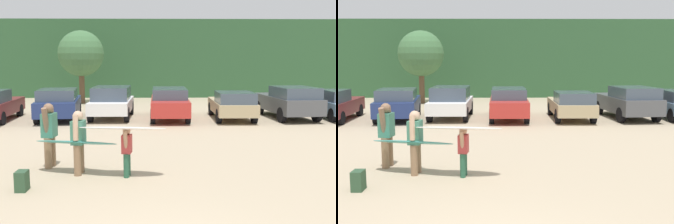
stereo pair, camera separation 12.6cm
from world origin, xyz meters
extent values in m
cube|color=#2D5633|center=(0.00, 31.26, 2.92)|extent=(108.00, 12.00, 5.84)
cylinder|color=brown|center=(-5.05, 21.43, 1.00)|extent=(0.35, 0.35, 1.99)
sphere|color=#427042|center=(-5.05, 21.43, 3.25)|extent=(2.96, 2.96, 2.96)
cylinder|color=black|center=(-7.10, 15.51, 0.31)|extent=(0.26, 0.62, 0.61)
cylinder|color=black|center=(-6.93, 12.67, 0.31)|extent=(0.26, 0.62, 0.61)
cube|color=navy|center=(-4.81, 14.33, 0.65)|extent=(2.35, 4.32, 0.68)
cube|color=#3F4C5B|center=(-4.76, 13.92, 1.24)|extent=(1.97, 2.47, 0.50)
cylinder|color=black|center=(-5.81, 15.57, 0.31)|extent=(0.30, 0.65, 0.63)
cylinder|color=black|center=(-4.17, 15.78, 0.31)|extent=(0.30, 0.65, 0.63)
cylinder|color=black|center=(-5.46, 12.87, 0.31)|extent=(0.30, 0.65, 0.63)
cylinder|color=black|center=(-3.82, 13.08, 0.31)|extent=(0.30, 0.65, 0.63)
cube|color=white|center=(-2.31, 14.72, 0.64)|extent=(1.88, 4.01, 0.57)
cube|color=#3F4C5B|center=(-2.32, 14.62, 1.24)|extent=(1.72, 2.39, 0.63)
cylinder|color=black|center=(-3.14, 16.04, 0.36)|extent=(0.23, 0.71, 0.71)
cylinder|color=black|center=(-1.47, 16.03, 0.36)|extent=(0.23, 0.71, 0.71)
cylinder|color=black|center=(-3.16, 13.41, 0.36)|extent=(0.23, 0.71, 0.71)
cylinder|color=black|center=(-1.49, 13.40, 0.36)|extent=(0.23, 0.71, 0.71)
cube|color=#B72D28|center=(0.51, 14.43, 0.68)|extent=(1.77, 4.59, 0.68)
cube|color=#3F4C5B|center=(0.51, 14.47, 1.25)|extent=(1.62, 2.70, 0.48)
cylinder|color=black|center=(-0.29, 15.94, 0.34)|extent=(0.22, 0.67, 0.67)
cylinder|color=black|center=(1.29, 15.95, 0.34)|extent=(0.22, 0.67, 0.67)
cylinder|color=black|center=(-0.28, 12.92, 0.34)|extent=(0.22, 0.67, 0.67)
cylinder|color=black|center=(1.30, 12.92, 0.34)|extent=(0.22, 0.67, 0.67)
cube|color=tan|center=(3.51, 14.35, 0.61)|extent=(1.79, 4.19, 0.56)
cube|color=#3F4C5B|center=(3.51, 13.45, 1.14)|extent=(1.64, 2.03, 0.49)
cylinder|color=black|center=(2.71, 15.73, 0.33)|extent=(0.22, 0.67, 0.67)
cylinder|color=black|center=(4.31, 15.73, 0.33)|extent=(0.22, 0.67, 0.67)
cylinder|color=black|center=(2.71, 12.97, 0.33)|extent=(0.22, 0.67, 0.67)
cylinder|color=black|center=(4.31, 12.97, 0.33)|extent=(0.22, 0.67, 0.67)
cube|color=#4C4F54|center=(6.31, 14.66, 0.72)|extent=(2.30, 4.60, 0.73)
cube|color=#3F4C5B|center=(6.40, 13.79, 1.34)|extent=(1.93, 2.41, 0.51)
cylinder|color=black|center=(5.33, 16.04, 0.35)|extent=(0.29, 0.73, 0.71)
cylinder|color=black|center=(7.01, 16.21, 0.35)|extent=(0.29, 0.73, 0.71)
cylinder|color=black|center=(5.62, 13.12, 0.35)|extent=(0.29, 0.73, 0.71)
cylinder|color=black|center=(7.29, 13.29, 0.35)|extent=(0.29, 0.73, 0.71)
cylinder|color=black|center=(8.03, 16.07, 0.33)|extent=(0.23, 0.65, 0.65)
cylinder|color=black|center=(8.00, 13.18, 0.33)|extent=(0.23, 0.65, 0.65)
cylinder|color=#8C6B4C|center=(-2.02, 4.82, 0.39)|extent=(0.18, 0.18, 0.78)
cylinder|color=#8C6B4C|center=(-2.00, 5.09, 0.39)|extent=(0.18, 0.18, 0.78)
cube|color=#3F7F66|center=(-2.01, 4.95, 1.07)|extent=(0.33, 0.42, 0.59)
sphere|color=#D8AD8C|center=(-2.01, 4.95, 1.49)|extent=(0.25, 0.25, 0.25)
cylinder|color=#D8AD8C|center=(-2.03, 4.74, 1.23)|extent=(0.15, 0.16, 0.63)
cylinder|color=#D8AD8C|center=(-1.99, 5.17, 1.23)|extent=(0.14, 0.15, 0.63)
cylinder|color=#26593F|center=(-0.80, 4.62, 0.30)|extent=(0.14, 0.14, 0.59)
cylinder|color=#26593F|center=(-0.78, 4.83, 0.30)|extent=(0.14, 0.14, 0.59)
cube|color=#B23838|center=(-0.79, 4.73, 0.82)|extent=(0.25, 0.32, 0.46)
sphere|color=tan|center=(-0.79, 4.73, 1.14)|extent=(0.19, 0.19, 0.19)
cylinder|color=tan|center=(-0.80, 4.56, 0.94)|extent=(0.12, 0.26, 0.49)
cylinder|color=tan|center=(-0.77, 4.89, 0.94)|extent=(0.12, 0.20, 0.49)
cylinder|color=#8C6B4C|center=(-2.94, 5.50, 0.42)|extent=(0.19, 0.19, 0.83)
cylinder|color=#8C6B4C|center=(-2.91, 5.79, 0.42)|extent=(0.19, 0.19, 0.83)
cube|color=#3F7F66|center=(-2.92, 5.65, 1.15)|extent=(0.36, 0.45, 0.64)
sphere|color=#8C664C|center=(-2.92, 5.65, 1.60)|extent=(0.27, 0.27, 0.27)
cylinder|color=#8C664C|center=(-2.94, 5.41, 1.31)|extent=(0.17, 0.32, 0.68)
cylinder|color=#8C664C|center=(-2.90, 5.88, 1.31)|extent=(0.17, 0.33, 0.68)
ellipsoid|color=teal|center=(-2.09, 5.00, 0.80)|extent=(2.22, 1.01, 0.23)
ellipsoid|color=white|center=(-0.88, 4.63, 1.23)|extent=(2.20, 0.82, 0.17)
cube|color=#2D4C33|center=(-3.02, 3.66, 0.23)|extent=(0.24, 0.34, 0.45)
camera|label=1|loc=(0.02, -5.01, 2.89)|focal=43.12mm
camera|label=2|loc=(0.15, -5.01, 2.89)|focal=43.12mm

